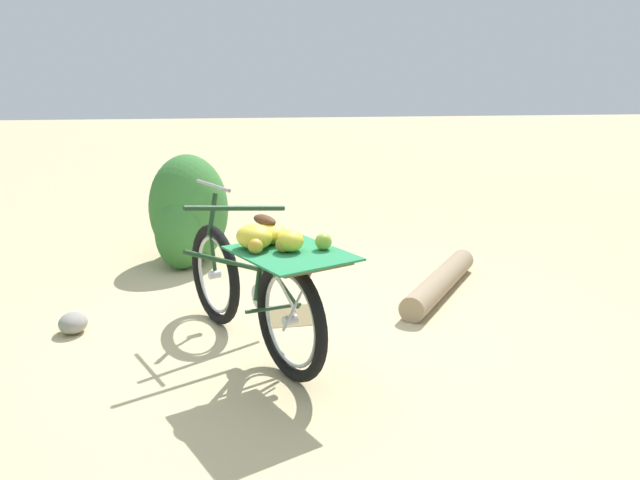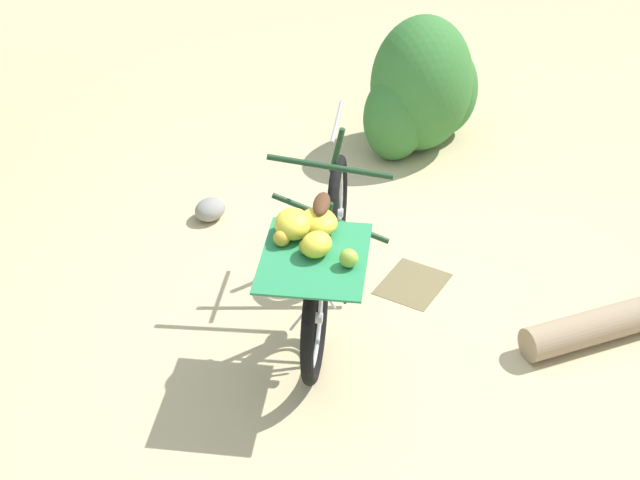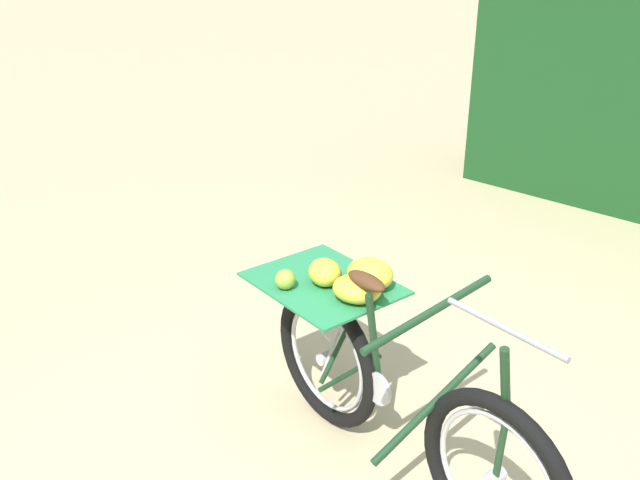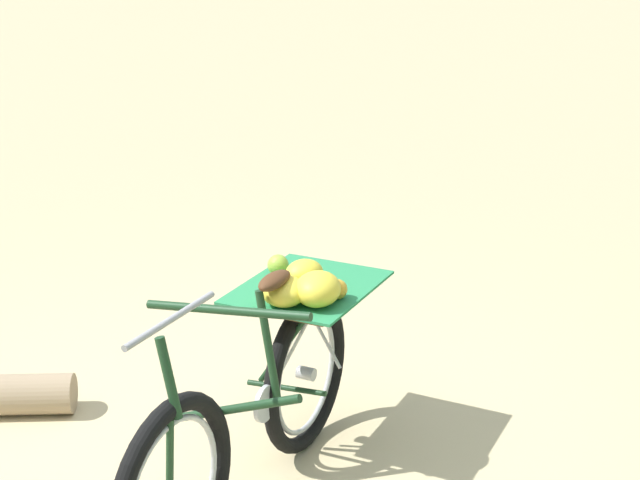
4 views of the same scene
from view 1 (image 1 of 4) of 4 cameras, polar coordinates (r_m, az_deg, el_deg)
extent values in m
plane|color=#C6B284|center=(4.18, -3.37, -9.36)|extent=(60.00, 60.00, 0.00)
torus|color=black|center=(4.39, -10.02, -3.27)|extent=(0.70, 0.35, 0.73)
torus|color=#B7B7BC|center=(4.39, -10.02, -3.27)|extent=(0.53, 0.25, 0.57)
cylinder|color=#B7B7BC|center=(4.39, -10.02, -3.27)|extent=(0.09, 0.10, 0.06)
torus|color=black|center=(3.51, -2.88, -7.65)|extent=(0.70, 0.35, 0.73)
torus|color=#B7B7BC|center=(3.51, -2.88, -7.65)|extent=(0.53, 0.25, 0.57)
cylinder|color=#B7B7BC|center=(3.51, -2.88, -7.65)|extent=(0.09, 0.10, 0.06)
cylinder|color=#19381E|center=(4.06, -8.23, -2.22)|extent=(0.31, 0.66, 0.30)
cylinder|color=#19381E|center=(3.90, -7.98, 3.02)|extent=(0.31, 0.67, 0.11)
cylinder|color=#19381E|center=(3.70, -5.66, -2.06)|extent=(0.08, 0.12, 0.49)
cylinder|color=#19381E|center=(3.66, -4.43, -6.49)|extent=(0.17, 0.36, 0.05)
cylinder|color=#19381E|center=(3.55, -4.18, -3.48)|extent=(0.15, 0.30, 0.47)
cylinder|color=#19381E|center=(4.36, -10.16, -1.35)|extent=(0.04, 0.06, 0.30)
cylinder|color=#19381E|center=(4.27, -10.22, 2.43)|extent=(0.07, 0.10, 0.30)
cylinder|color=gray|center=(4.20, -10.18, 5.13)|extent=(0.49, 0.23, 0.02)
ellipsoid|color=#4C2D19|center=(3.58, -5.31, 1.90)|extent=(0.24, 0.17, 0.06)
cylinder|color=#B7B7BC|center=(3.81, -5.86, -5.42)|extent=(0.15, 0.08, 0.16)
cylinder|color=#B7B7BC|center=(3.52, -3.72, -4.29)|extent=(0.10, 0.19, 0.39)
cylinder|color=#B7B7BC|center=(3.35, -1.89, -5.25)|extent=(0.11, 0.23, 0.39)
cube|color=brown|center=(3.36, -2.78, -1.56)|extent=(0.73, 0.64, 0.02)
cube|color=#287F4C|center=(3.36, -2.79, -1.26)|extent=(0.84, 0.77, 0.01)
ellipsoid|color=yellow|center=(3.42, -6.28, 0.32)|extent=(0.30, 0.29, 0.14)
ellipsoid|color=yellow|center=(3.53, -4.85, 0.60)|extent=(0.28, 0.29, 0.12)
ellipsoid|color=yellow|center=(3.36, -2.84, -0.05)|extent=(0.18, 0.16, 0.12)
sphere|color=#B29333|center=(3.34, -3.56, -0.48)|extent=(0.09, 0.09, 0.09)
sphere|color=gold|center=(3.33, -6.16, -0.59)|extent=(0.09, 0.09, 0.09)
sphere|color=#8CAD38|center=(3.39, 0.33, -0.15)|extent=(0.10, 0.10, 0.10)
cylinder|color=#9E8466|center=(5.10, 11.40, -3.94)|extent=(1.30, 1.07, 0.20)
ellipsoid|color=#387533|center=(5.97, -12.40, 2.94)|extent=(0.84, 0.76, 1.06)
ellipsoid|color=#387533|center=(6.29, -11.66, 2.07)|extent=(0.58, 0.52, 0.74)
ellipsoid|color=#387533|center=(5.76, -13.15, 0.59)|extent=(0.53, 0.47, 0.69)
cylinder|color=#4C3823|center=(6.07, -12.18, -0.97)|extent=(0.08, 0.08, 0.21)
ellipsoid|color=gray|center=(4.58, -22.49, -7.31)|extent=(0.23, 0.19, 0.15)
cube|color=olive|center=(4.56, -2.91, -7.21)|extent=(0.44, 0.36, 0.01)
camera|label=2|loc=(3.01, 92.13, 37.98)|focal=51.88mm
camera|label=3|loc=(6.19, 0.79, 20.35)|focal=39.10mm
camera|label=4|loc=(6.34, -36.96, 17.60)|focal=54.62mm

